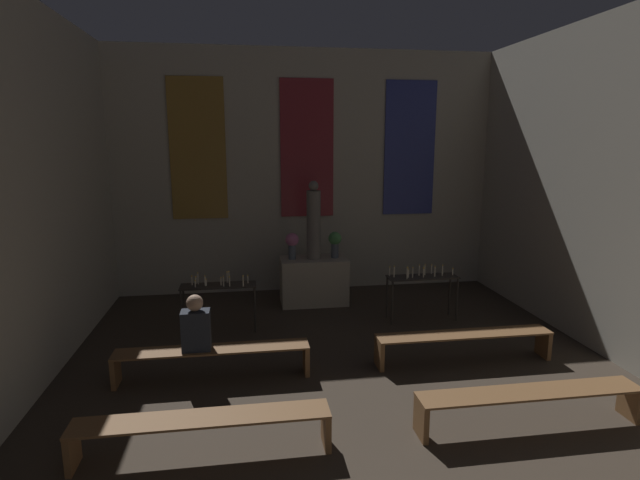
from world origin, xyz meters
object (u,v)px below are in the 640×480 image
object	(u,v)px
statue	(314,222)
candle_rack_left	(218,292)
flower_vase_right	(335,242)
pew_back_left	(213,355)
person_seated	(196,326)
candle_rack_right	(422,283)
flower_vase_left	(292,243)
pew_third_right	(530,399)
pew_third_left	(203,426)
altar	(314,281)
pew_back_right	(464,340)

from	to	relation	value
statue	candle_rack_left	distance (m)	2.28
flower_vase_right	pew_back_left	xyz separation A→B (m)	(-2.13, -2.90, -0.86)
candle_rack_left	person_seated	xyz separation A→B (m)	(-0.20, -1.71, 0.08)
flower_vase_right	candle_rack_right	xyz separation A→B (m)	(1.31, -1.19, -0.52)
flower_vase_left	pew_back_left	world-z (taller)	flower_vase_left
pew_back_left	flower_vase_right	bearing A→B (deg)	53.68
statue	flower_vase_left	bearing A→B (deg)	180.00
flower_vase_left	person_seated	xyz separation A→B (m)	(-1.52, -2.90, -0.44)
flower_vase_left	flower_vase_right	bearing A→B (deg)	0.00
pew_third_right	person_seated	xyz separation A→B (m)	(-3.65, 1.65, 0.42)
pew_third_left	pew_third_right	xyz separation A→B (m)	(3.45, 0.00, 0.00)
altar	person_seated	bearing A→B (deg)	-123.55
flower_vase_right	pew_third_left	distance (m)	5.10
statue	pew_third_left	bearing A→B (deg)	-110.74
pew_back_left	person_seated	distance (m)	0.47
flower_vase_right	person_seated	xyz separation A→B (m)	(-2.33, -2.90, -0.44)
altar	pew_third_right	size ratio (longest dim) A/B	0.50
statue	flower_vase_left	size ratio (longest dim) A/B	2.94
statue	pew_back_right	distance (m)	3.59
candle_rack_right	pew_third_left	xyz separation A→B (m)	(-3.44, -3.36, -0.34)
flower_vase_left	candle_rack_right	bearing A→B (deg)	-29.25
flower_vase_right	pew_third_left	world-z (taller)	flower_vase_right
pew_third_left	pew_third_right	bearing A→B (deg)	0.00
flower_vase_right	candle_rack_right	world-z (taller)	flower_vase_right
pew_third_right	pew_back_left	bearing A→B (deg)	154.37
statue	flower_vase_right	xyz separation A→B (m)	(0.41, 0.00, -0.38)
altar	person_seated	xyz separation A→B (m)	(-1.92, -2.90, 0.31)
candle_rack_left	pew_back_right	bearing A→B (deg)	-26.37
pew_third_left	pew_back_right	bearing A→B (deg)	25.63
statue	pew_back_right	bearing A→B (deg)	-59.25
altar	candle_rack_left	size ratio (longest dim) A/B	1.03
flower_vase_right	candle_rack_left	size ratio (longest dim) A/B	0.41
flower_vase_left	pew_back_right	bearing A→B (deg)	-53.68
flower_vase_left	pew_back_right	world-z (taller)	flower_vase_left
statue	flower_vase_left	xyz separation A→B (m)	(-0.41, 0.00, -0.38)
altar	pew_third_left	distance (m)	4.87
statue	pew_third_right	bearing A→B (deg)	-69.26
flower_vase_left	person_seated	distance (m)	3.30
flower_vase_right	person_seated	size ratio (longest dim) A/B	0.68
flower_vase_left	flower_vase_right	xyz separation A→B (m)	(0.81, 0.00, 0.00)
flower_vase_left	candle_rack_left	xyz separation A→B (m)	(-1.32, -1.19, -0.52)
flower_vase_left	candle_rack_left	size ratio (longest dim) A/B	0.41
statue	pew_third_right	size ratio (longest dim) A/B	0.59
flower_vase_left	pew_third_right	distance (m)	5.10
flower_vase_right	candle_rack_right	bearing A→B (deg)	-42.24
candle_rack_right	pew_back_left	xyz separation A→B (m)	(-3.44, -1.71, -0.34)
statue	candle_rack_left	size ratio (longest dim) A/B	1.21
person_seated	pew_back_right	bearing A→B (deg)	0.00
statue	candle_rack_left	xyz separation A→B (m)	(-1.73, -1.19, -0.90)
statue	pew_third_right	world-z (taller)	statue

